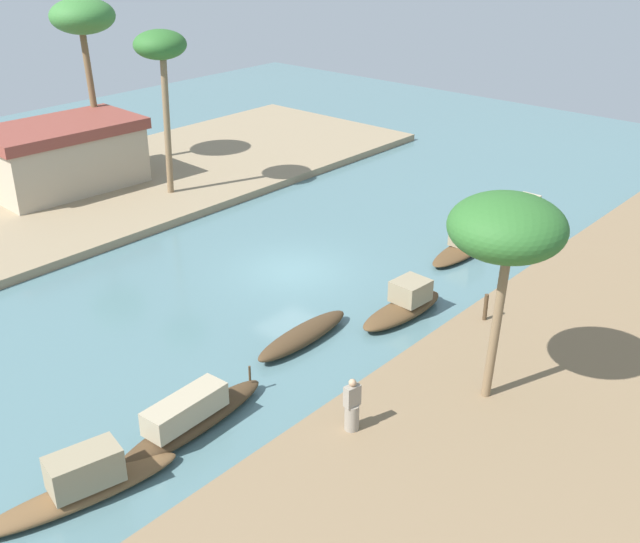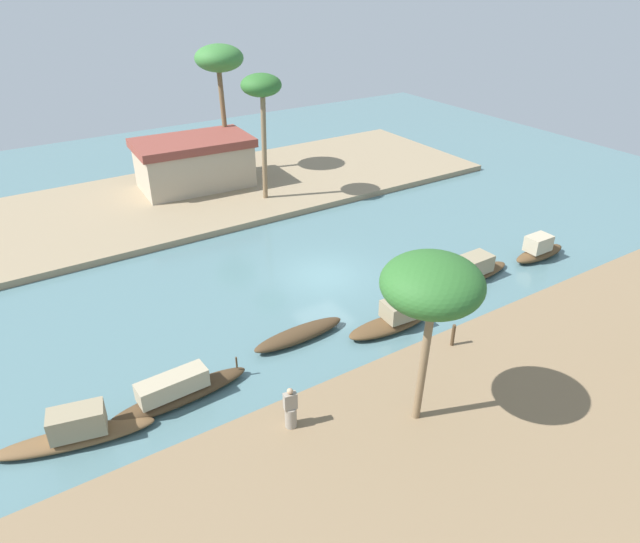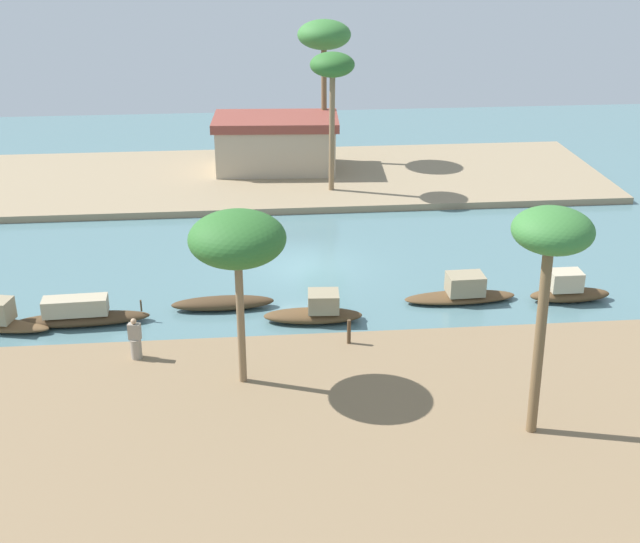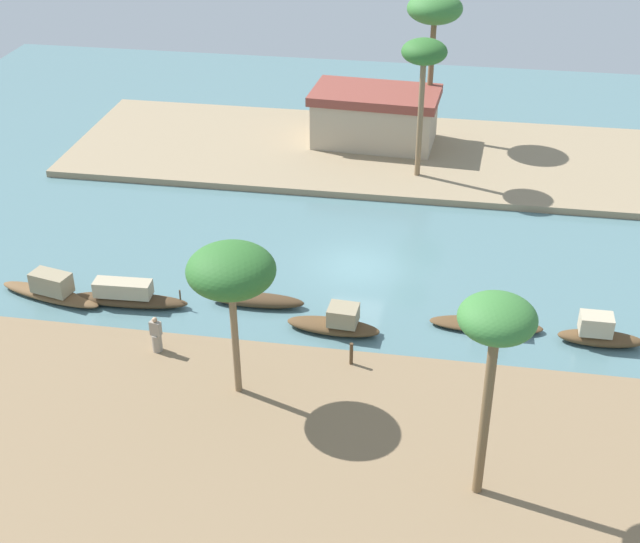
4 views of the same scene
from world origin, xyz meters
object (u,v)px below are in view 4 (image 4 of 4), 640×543
Objects in this scene: palm_tree_right_short at (435,11)px; palm_tree_right_tall at (424,57)px; sampan_open_hull at (257,300)px; sampan_midstream at (127,296)px; palm_tree_left_near at (231,272)px; sampan_foreground at (51,290)px; riverside_building at (375,116)px; sampan_with_red_awning at (599,333)px; person_on_near_bank at (157,337)px; sampan_upstream_small at (488,320)px; mooring_post at (351,354)px; palm_tree_left_far at (496,326)px; sampan_with_tall_canopy at (336,323)px.

palm_tree_right_tall is at bearing -91.50° from palm_tree_right_short.
sampan_midstream is at bearing -172.13° from sampan_open_hull.
palm_tree_left_near reaches higher than sampan_open_hull.
sampan_foreground is 21.77m from palm_tree_right_tall.
riverside_building is (8.41, 19.04, 1.54)m from sampan_midstream.
sampan_with_red_awning is at bearing -55.69° from riverside_building.
riverside_building is (5.88, 22.53, 0.97)m from person_on_near_bank.
sampan_foreground is 8.91m from sampan_open_hull.
sampan_open_hull is at bearing -113.00° from palm_tree_right_tall.
person_on_near_bank reaches higher than sampan_foreground.
sampan_upstream_small is at bearing 15.75° from sampan_foreground.
sampan_foreground is at bearing -174.93° from sampan_open_hull.
mooring_post is at bearing -93.96° from palm_tree_right_tall.
palm_tree_right_short is 6.75m from riverside_building.
palm_tree_left_far is 0.92× the size of riverside_building.
palm_tree_left_far is (9.39, -9.76, 6.21)m from sampan_open_hull.
palm_tree_left_near is (0.78, -6.31, 5.16)m from sampan_open_hull.
sampan_midstream is 0.68× the size of riverside_building.
palm_tree_right_tall is (1.22, 17.68, 6.16)m from mooring_post.
sampan_foreground is 13.78m from mooring_post.
mooring_post is 24.79m from palm_tree_right_short.
sampan_with_red_awning is at bearing -6.15° from sampan_upstream_small.
person_on_near_bank is at bearing -110.22° from palm_tree_right_short.
riverside_building reaches higher than sampan_foreground.
sampan_with_tall_canopy is at bearing -98.22° from palm_tree_right_tall.
sampan_foreground is at bearing -134.97° from palm_tree_right_tall.
sampan_midstream is at bearing 162.87° from mooring_post.
sampan_foreground is 18.60m from sampan_upstream_small.
sampan_open_hull is 0.54× the size of riverside_building.
palm_tree_left_near is (-8.95, -6.15, 5.01)m from sampan_upstream_small.
sampan_midstream is 20.87m from riverside_building.
palm_tree_right_tall is (-3.91, 13.87, 6.58)m from sampan_upstream_small.
sampan_open_hull is 0.49× the size of palm_tree_right_short.
mooring_post is 0.12× the size of palm_tree_right_tall.
riverside_building is (2.96, 18.16, 1.71)m from sampan_open_hull.
palm_tree_right_tall reaches higher than palm_tree_left_far.
mooring_post is 0.13× the size of palm_tree_left_far.
palm_tree_left_far reaches higher than sampan_with_tall_canopy.
palm_tree_right_tall reaches higher than sampan_with_tall_canopy.
sampan_foreground is 22.91m from sampan_with_red_awning.
sampan_upstream_small is 4.98× the size of mooring_post.
sampan_with_red_awning is 4.34m from sampan_upstream_small.
palm_tree_left_far is at bearing -93.28° from sampan_upstream_small.
palm_tree_right_tall is at bearing 85.40° from sampan_with_tall_canopy.
sampan_upstream_small is at bearing 0.09° from sampan_midstream.
sampan_midstream is at bearing -127.70° from palm_tree_right_tall.
person_on_near_bank is 0.18× the size of palm_tree_right_short.
palm_tree_left_far is 0.83× the size of palm_tree_right_short.
sampan_foreground is 0.60× the size of palm_tree_right_short.
sampan_foreground is 0.72× the size of palm_tree_left_far.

